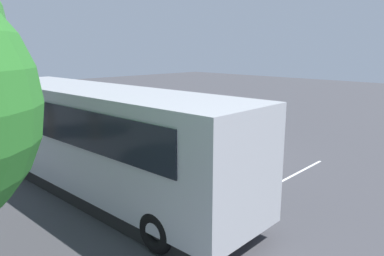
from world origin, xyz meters
The scene contains 14 objects.
ground_plane centered at (0.00, 0.00, 0.00)m, with size 80.00×80.00×0.00m, color #424247.
tour_bus centered at (-0.45, 5.39, 1.65)m, with size 11.12×2.94×3.25m.
spectator_far_left centered at (-3.02, 2.65, 0.98)m, with size 0.57×0.32×1.65m.
spectator_left centered at (-1.80, 2.47, 1.05)m, with size 0.57×0.39×1.76m.
spectator_centre centered at (-0.78, 2.47, 1.10)m, with size 0.57×0.40×1.82m.
spectator_right centered at (0.50, 2.44, 1.04)m, with size 0.57×0.31×1.74m.
spectator_far_right centered at (1.60, 2.66, 1.06)m, with size 0.58×0.34×1.77m.
parked_motorcycle_silver centered at (-1.38, 3.38, 0.48)m, with size 2.04×0.67×0.99m.
stunt_motorcycle centered at (3.71, -2.28, 0.61)m, with size 2.01×0.79×1.23m.
traffic_cone centered at (0.86, -3.46, 0.30)m, with size 0.34×0.34×0.63m.
bay_line_a centered at (-3.91, -0.53, 0.00)m, with size 0.26×3.90×0.01m.
bay_line_b centered at (-1.32, -0.53, 0.00)m, with size 0.28×4.58×0.01m.
bay_line_c centered at (1.26, -0.53, 0.00)m, with size 0.27×4.14×0.01m.
bay_line_d centered at (3.84, -0.53, 0.00)m, with size 0.27×4.31×0.01m.
Camera 1 is at (-10.00, 10.92, 4.39)m, focal length 33.92 mm.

